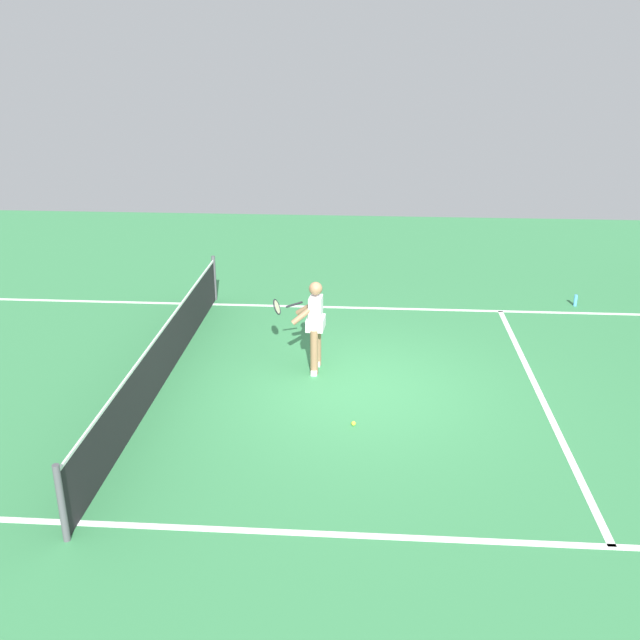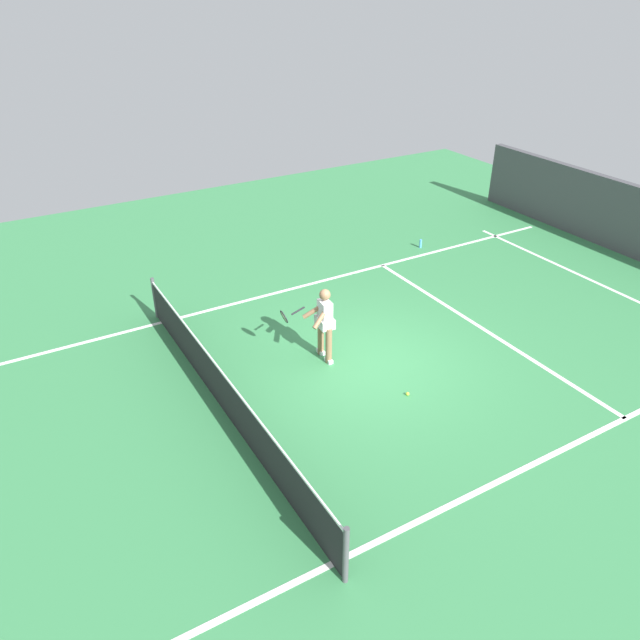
{
  "view_description": "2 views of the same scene",
  "coord_description": "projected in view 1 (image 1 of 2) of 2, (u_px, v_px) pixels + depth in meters",
  "views": [
    {
      "loc": [
        -10.24,
        -0.08,
        5.14
      ],
      "look_at": [
        0.23,
        0.65,
        1.05
      ],
      "focal_mm": 39.91,
      "sensor_mm": 36.0,
      "label": 1
    },
    {
      "loc": [
        -8.29,
        6.04,
        6.87
      ],
      "look_at": [
        0.4,
        0.99,
        1.07
      ],
      "focal_mm": 34.37,
      "sensor_mm": 36.0,
      "label": 2
    }
  ],
  "objects": [
    {
      "name": "tennis_player",
      "position": [
        314.0,
        322.0,
        11.73
      ],
      "size": [
        0.82,
        0.92,
        1.55
      ],
      "color": "#8C6647",
      "rests_on": "ground"
    },
    {
      "name": "sideline_right_marking",
      "position": [
        362.0,
        308.0,
        14.81
      ],
      "size": [
        0.1,
        16.79,
        0.01
      ],
      "primitive_type": "cube",
      "color": "white",
      "rests_on": "ground"
    },
    {
      "name": "court_net",
      "position": [
        163.0,
        356.0,
        11.43
      ],
      "size": [
        8.05,
        0.08,
        0.97
      ],
      "color": "#4C4C51",
      "rests_on": "ground"
    },
    {
      "name": "ground_plane",
      "position": [
        359.0,
        387.0,
        11.38
      ],
      "size": [
        24.43,
        24.43,
        0.0
      ],
      "primitive_type": "plane",
      "color": "#38844C"
    },
    {
      "name": "sideline_left_marking",
      "position": [
        353.0,
        535.0,
        7.96
      ],
      "size": [
        0.1,
        16.79,
        0.01
      ],
      "primitive_type": "cube",
      "color": "white",
      "rests_on": "ground"
    },
    {
      "name": "water_bottle",
      "position": [
        575.0,
        300.0,
        14.89
      ],
      "size": [
        0.07,
        0.07,
        0.24
      ],
      "primitive_type": "cylinder",
      "color": "#4C9EE5",
      "rests_on": "ground"
    },
    {
      "name": "tennis_ball_near",
      "position": [
        354.0,
        423.0,
        10.24
      ],
      "size": [
        0.07,
        0.07,
        0.07
      ],
      "primitive_type": "sphere",
      "color": "#D1E533",
      "rests_on": "ground"
    },
    {
      "name": "service_line_marking",
      "position": [
        539.0,
        393.0,
        11.2
      ],
      "size": [
        7.37,
        0.1,
        0.01
      ],
      "primitive_type": "cube",
      "color": "white",
      "rests_on": "ground"
    }
  ]
}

